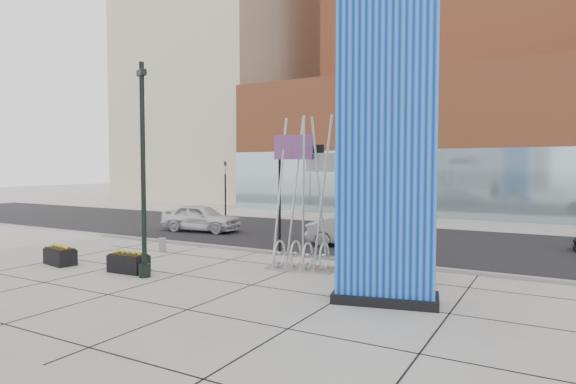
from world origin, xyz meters
The scene contains 19 objects.
ground centered at (0.00, 0.00, 0.00)m, with size 160.00×160.00×0.00m, color #9E9991.
street_asphalt centered at (0.00, 10.00, 0.01)m, with size 80.00×12.00×0.02m, color black.
curb_edge centered at (0.00, 4.00, 0.06)m, with size 80.00×0.30×0.12m, color gray.
tower_podium centered at (1.00, 27.00, 5.50)m, with size 34.00×10.00×11.00m, color #9B4E2D.
tower_glass_front centered at (1.00, 22.20, 2.50)m, with size 34.00×0.60×5.00m, color #8CA5B2.
building_beige_left centered at (-26.00, 34.00, 17.00)m, with size 18.00×20.00×34.00m, color tan.
blue_pylon centered at (5.26, -0.80, 4.55)m, with size 3.04×1.86×9.42m.
lamp_post centered at (-2.75, -1.85, 2.93)m, with size 0.49×0.39×7.17m.
public_art_sculpture centered at (1.28, 1.85, 1.45)m, with size 2.55×1.48×5.53m.
concrete_bollard centered at (-5.68, 2.00, 0.31)m, with size 0.31×0.31×0.61m, color gray.
overhead_street_sign centered at (-0.01, 3.80, 3.93)m, with size 2.16×0.33×4.58m.
round_planter_east centered at (5.24, 1.80, 1.11)m, with size 0.94×0.94×2.35m.
round_planter_mid centered at (3.39, 2.84, 1.21)m, with size 1.02×1.02×2.56m.
round_planter_west centered at (3.80, 3.60, 1.16)m, with size 0.98×0.98×2.45m.
box_planter_north centered at (-3.80, -1.59, 0.36)m, with size 1.44×0.77×0.78m.
box_planter_south centered at (-7.12, -1.92, 0.35)m, with size 1.49×0.93×0.76m.
car_white_west centered at (-8.50, 8.00, 0.78)m, with size 1.85×4.59×1.56m, color white.
car_silver_mid centered at (1.08, 7.40, 0.71)m, with size 1.50×4.32×1.42m, color #9A9DA1.
traffic_signal centered at (-12.00, 15.00, 2.30)m, with size 0.15×0.18×4.10m.
Camera 1 is at (9.32, -13.43, 3.71)m, focal length 30.00 mm.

